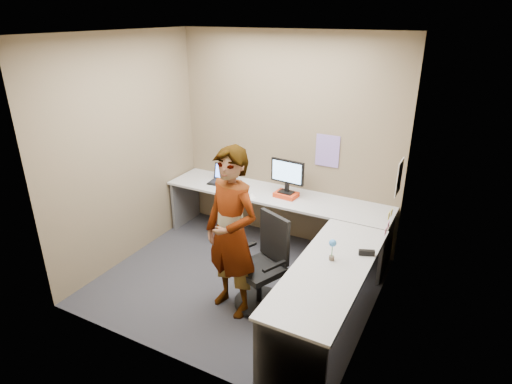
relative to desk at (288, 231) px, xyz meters
The scene contains 21 objects.
ground 0.83m from the desk, 138.54° to the right, with size 3.00×3.00×0.00m, color #252429.
wall_back 1.27m from the desk, 115.54° to the left, with size 3.00×3.00×0.00m, color brown.
wall_right 1.36m from the desk, 19.95° to the right, with size 2.70×2.70×0.00m, color brown.
wall_left 2.12m from the desk, 168.73° to the right, with size 2.70×2.70×0.00m, color brown.
ceiling 2.19m from the desk, 138.54° to the right, with size 3.00×3.00×0.00m, color white.
desk is the anchor object (origin of this frame).
paper_ream 0.66m from the desk, 115.97° to the left, with size 0.28×0.20×0.06m, color red.
monitor 0.79m from the desk, 115.37° to the left, with size 0.45×0.15×0.42m.
laptop 1.41m from the desk, 153.07° to the left, with size 0.35×0.30×0.24m.
trackball_mouse 1.45m from the desk, 151.53° to the left, with size 0.12×0.08×0.07m.
origami 0.77m from the desk, 150.94° to the left, with size 0.10×0.10×0.06m, color white.
stapler 1.05m from the desk, 19.59° to the right, with size 0.15×0.04×0.06m, color black.
flower 0.96m from the desk, 39.56° to the right, with size 0.07×0.07×0.22m.
calendar_purple 1.15m from the desk, 82.85° to the left, with size 0.30×0.01×0.40m, color #846BB7.
calendar_white 1.35m from the desk, 26.02° to the left, with size 0.01×0.28×0.38m, color white.
sticky_note_a 1.13m from the desk, ahead, with size 0.01×0.07×0.07m, color #F2E059.
sticky_note_b 1.10m from the desk, 11.49° to the left, with size 0.01×0.07×0.07m, color pink.
sticky_note_c 1.08m from the desk, ahead, with size 0.01×0.07×0.07m, color pink.
sticky_note_d 1.15m from the desk, 16.61° to the left, with size 0.01×0.07×0.07m, color #F2E059.
office_chair 0.62m from the desk, 90.11° to the right, with size 0.57×0.57×0.98m.
person 0.90m from the desk, 106.86° to the right, with size 0.64×0.42×1.76m, color #999399.
Camera 1 is at (2.13, -3.57, 2.88)m, focal length 30.00 mm.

